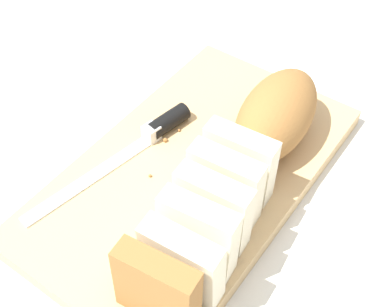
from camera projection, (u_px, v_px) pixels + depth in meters
The scene contains 8 objects.
ground_plane at pixel (192, 181), 0.72m from camera, with size 3.00×3.00×0.00m, color silver.
cutting_board at pixel (192, 175), 0.71m from camera, with size 0.46×0.27×0.03m, color tan.
bread_loaf at pixel (244, 162), 0.64m from camera, with size 0.40×0.13×0.09m.
bread_knife at pixel (152, 133), 0.73m from camera, with size 0.27×0.07×0.03m.
crumb_near_knife at pixel (244, 150), 0.72m from camera, with size 0.01×0.01×0.01m, color #996633.
crumb_near_loaf at pixel (179, 130), 0.74m from camera, with size 0.00×0.00×0.00m, color #996633.
crumb_stray_left at pixel (165, 140), 0.73m from camera, with size 0.01×0.01×0.01m, color #996633.
crumb_stray_right at pixel (150, 176), 0.69m from camera, with size 0.00×0.00×0.00m, color #996633.
Camera 1 is at (0.37, 0.26, 0.56)m, focal length 49.97 mm.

